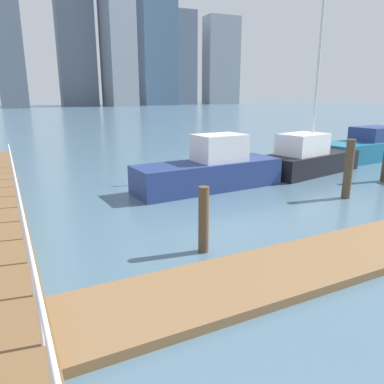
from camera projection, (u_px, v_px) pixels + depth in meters
ground_plane at (103, 189)px, 14.62m from camera, size 300.00×300.00×0.00m
floating_dock at (302, 265)px, 7.89m from camera, size 11.20×2.00×0.18m
boardwalk_railing at (42, 318)px, 4.11m from camera, size 0.06×29.41×1.08m
dock_piling_2 at (348, 169)px, 13.10m from camera, size 0.30×0.30×2.13m
dock_piling_3 at (204, 220)px, 8.60m from camera, size 0.25×0.25×1.60m
moored_boat_1 at (309, 158)px, 17.44m from camera, size 5.65×2.93×8.84m
moored_boat_2 at (211, 170)px, 14.54m from camera, size 6.15×2.10×2.13m
moored_boat_3 at (368, 147)px, 21.16m from camera, size 6.69×2.65×1.84m
skyline_tower_2 at (5, 10)px, 97.02m from camera, size 7.47×9.15×50.37m
skyline_tower_5 at (156, 20)px, 124.66m from camera, size 12.63×12.65×55.97m
skyline_tower_6 at (181, 59)px, 137.26m from camera, size 10.52×9.59×32.99m
skyline_tower_7 at (221, 61)px, 143.25m from camera, size 13.57×8.56×32.33m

